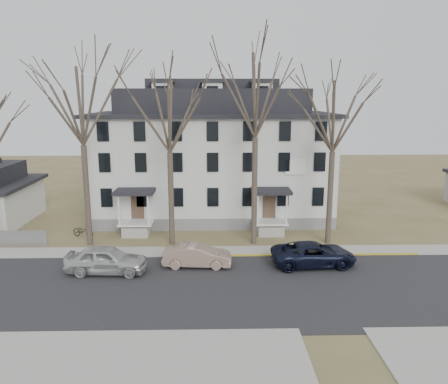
{
  "coord_description": "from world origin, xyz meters",
  "views": [
    {
      "loc": [
        -1.88,
        -20.83,
        10.57
      ],
      "look_at": [
        -1.21,
        9.0,
        4.07
      ],
      "focal_mm": 35.0,
      "sensor_mm": 36.0,
      "label": 1
    }
  ],
  "objects_px": {
    "boarding_house": "(213,156)",
    "bicycle_left": "(83,231)",
    "car_navy": "(314,255)",
    "tree_center": "(256,89)",
    "car_tan": "(197,256)",
    "tree_mid_right": "(334,111)",
    "tree_mid_left": "(169,111)",
    "car_silver": "(106,260)",
    "tree_far_left": "(80,101)"
  },
  "relations": [
    {
      "from": "car_navy",
      "to": "bicycle_left",
      "type": "relative_size",
      "value": 2.86
    },
    {
      "from": "tree_mid_left",
      "to": "car_silver",
      "type": "bearing_deg",
      "value": -123.05
    },
    {
      "from": "car_navy",
      "to": "bicycle_left",
      "type": "xyz_separation_m",
      "value": [
        -16.4,
        6.09,
        -0.25
      ]
    },
    {
      "from": "tree_far_left",
      "to": "bicycle_left",
      "type": "xyz_separation_m",
      "value": [
        -0.97,
        1.65,
        -9.85
      ]
    },
    {
      "from": "tree_center",
      "to": "car_silver",
      "type": "bearing_deg",
      "value": -150.5
    },
    {
      "from": "tree_mid_right",
      "to": "car_navy",
      "type": "bearing_deg",
      "value": -114.99
    },
    {
      "from": "boarding_house",
      "to": "car_navy",
      "type": "height_order",
      "value": "boarding_house"
    },
    {
      "from": "tree_mid_right",
      "to": "car_tan",
      "type": "xyz_separation_m",
      "value": [
        -9.5,
        -4.45,
        -8.89
      ]
    },
    {
      "from": "tree_mid_right",
      "to": "car_silver",
      "type": "xyz_separation_m",
      "value": [
        -15.0,
        -5.37,
        -8.76
      ]
    },
    {
      "from": "boarding_house",
      "to": "car_navy",
      "type": "bearing_deg",
      "value": -62.94
    },
    {
      "from": "boarding_house",
      "to": "car_silver",
      "type": "height_order",
      "value": "boarding_house"
    },
    {
      "from": "tree_center",
      "to": "car_tan",
      "type": "distance_m",
      "value": 11.97
    },
    {
      "from": "boarding_house",
      "to": "car_tan",
      "type": "distance_m",
      "value": 13.48
    },
    {
      "from": "tree_mid_left",
      "to": "car_silver",
      "type": "xyz_separation_m",
      "value": [
        -3.5,
        -5.37,
        -8.76
      ]
    },
    {
      "from": "tree_center",
      "to": "bicycle_left",
      "type": "relative_size",
      "value": 7.83
    },
    {
      "from": "car_tan",
      "to": "car_silver",
      "type": "bearing_deg",
      "value": 102.69
    },
    {
      "from": "tree_far_left",
      "to": "tree_mid_left",
      "type": "relative_size",
      "value": 1.08
    },
    {
      "from": "tree_center",
      "to": "car_silver",
      "type": "height_order",
      "value": "tree_center"
    },
    {
      "from": "tree_far_left",
      "to": "car_silver",
      "type": "height_order",
      "value": "tree_far_left"
    },
    {
      "from": "boarding_house",
      "to": "tree_mid_right",
      "type": "relative_size",
      "value": 1.63
    },
    {
      "from": "tree_far_left",
      "to": "car_silver",
      "type": "relative_size",
      "value": 2.78
    },
    {
      "from": "tree_center",
      "to": "bicycle_left",
      "type": "height_order",
      "value": "tree_center"
    },
    {
      "from": "tree_mid_left",
      "to": "tree_mid_right",
      "type": "distance_m",
      "value": 11.5
    },
    {
      "from": "car_silver",
      "to": "bicycle_left",
      "type": "bearing_deg",
      "value": 29.46
    },
    {
      "from": "bicycle_left",
      "to": "car_silver",
      "type": "bearing_deg",
      "value": -130.19
    },
    {
      "from": "boarding_house",
      "to": "tree_far_left",
      "type": "bearing_deg",
      "value": -137.82
    },
    {
      "from": "tree_center",
      "to": "car_tan",
      "type": "xyz_separation_m",
      "value": [
        -4.0,
        -4.45,
        -10.37
      ]
    },
    {
      "from": "tree_mid_right",
      "to": "car_navy",
      "type": "relative_size",
      "value": 2.38
    },
    {
      "from": "boarding_house",
      "to": "tree_mid_right",
      "type": "xyz_separation_m",
      "value": [
        8.5,
        -8.15,
        4.22
      ]
    },
    {
      "from": "tree_mid_left",
      "to": "tree_mid_right",
      "type": "xyz_separation_m",
      "value": [
        11.5,
        0.0,
        0.0
      ]
    },
    {
      "from": "tree_mid_right",
      "to": "car_tan",
      "type": "relative_size",
      "value": 2.94
    },
    {
      "from": "car_silver",
      "to": "tree_far_left",
      "type": "bearing_deg",
      "value": 28.13
    },
    {
      "from": "tree_far_left",
      "to": "bicycle_left",
      "type": "height_order",
      "value": "tree_far_left"
    },
    {
      "from": "tree_far_left",
      "to": "car_silver",
      "type": "xyz_separation_m",
      "value": [
        2.5,
        -5.37,
        -9.5
      ]
    },
    {
      "from": "boarding_house",
      "to": "tree_mid_right",
      "type": "height_order",
      "value": "tree_mid_right"
    },
    {
      "from": "tree_mid_left",
      "to": "tree_mid_right",
      "type": "height_order",
      "value": "same"
    },
    {
      "from": "car_tan",
      "to": "bicycle_left",
      "type": "distance_m",
      "value": 10.86
    },
    {
      "from": "tree_mid_left",
      "to": "car_tan",
      "type": "bearing_deg",
      "value": -65.77
    },
    {
      "from": "tree_far_left",
      "to": "tree_mid_left",
      "type": "xyz_separation_m",
      "value": [
        6.0,
        0.0,
        -0.74
      ]
    },
    {
      "from": "boarding_house",
      "to": "tree_mid_right",
      "type": "distance_m",
      "value": 12.51
    },
    {
      "from": "bicycle_left",
      "to": "tree_mid_right",
      "type": "bearing_deg",
      "value": -71.62
    },
    {
      "from": "tree_far_left",
      "to": "car_navy",
      "type": "distance_m",
      "value": 18.71
    },
    {
      "from": "tree_mid_left",
      "to": "boarding_house",
      "type": "bearing_deg",
      "value": 69.8
    },
    {
      "from": "boarding_house",
      "to": "bicycle_left",
      "type": "bearing_deg",
      "value": -146.89
    },
    {
      "from": "boarding_house",
      "to": "tree_mid_left",
      "type": "xyz_separation_m",
      "value": [
        -3.0,
        -8.15,
        4.22
      ]
    },
    {
      "from": "tree_mid_left",
      "to": "car_silver",
      "type": "distance_m",
      "value": 10.85
    },
    {
      "from": "tree_far_left",
      "to": "tree_mid_right",
      "type": "bearing_deg",
      "value": 0.0
    },
    {
      "from": "car_navy",
      "to": "car_silver",
      "type": "bearing_deg",
      "value": 90.33
    },
    {
      "from": "tree_far_left",
      "to": "tree_center",
      "type": "xyz_separation_m",
      "value": [
        12.0,
        0.0,
        0.74
      ]
    },
    {
      "from": "tree_mid_left",
      "to": "tree_far_left",
      "type": "bearing_deg",
      "value": 180.0
    }
  ]
}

